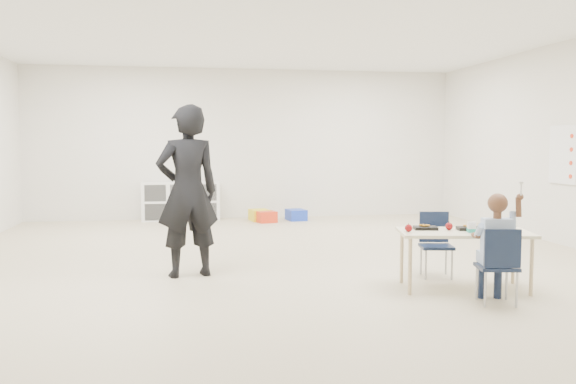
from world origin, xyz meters
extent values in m
plane|color=beige|center=(0.00, 0.00, 0.00)|extent=(9.00, 9.00, 0.00)
plane|color=white|center=(0.00, 0.00, 2.80)|extent=(9.00, 9.00, 0.00)
cube|color=white|center=(0.00, 4.50, 1.40)|extent=(8.00, 0.02, 2.80)
cube|color=white|center=(0.00, -4.50, 1.40)|extent=(8.00, 0.02, 2.80)
cube|color=#FFF4CB|center=(1.49, -1.59, 0.55)|extent=(1.32, 0.85, 0.03)
cube|color=black|center=(1.57, -1.54, 0.58)|extent=(0.25, 0.20, 0.03)
cube|color=black|center=(1.17, -1.42, 0.58)|extent=(0.25, 0.20, 0.03)
cube|color=white|center=(1.50, -1.73, 0.61)|extent=(0.08, 0.08, 0.10)
ellipsoid|color=#B6844A|center=(1.72, -1.72, 0.60)|extent=(0.09, 0.09, 0.07)
sphere|color=maroon|center=(1.38, -1.50, 0.60)|extent=(0.07, 0.07, 0.07)
sphere|color=maroon|center=(0.95, -1.55, 0.60)|extent=(0.07, 0.07, 0.07)
cube|color=white|center=(-1.20, 4.28, 0.35)|extent=(1.40, 0.40, 0.70)
cube|color=white|center=(3.98, 0.60, 1.25)|extent=(0.02, 0.60, 0.80)
imported|color=black|center=(-1.11, -0.56, 0.90)|extent=(0.74, 0.57, 1.80)
cube|color=red|center=(0.29, 3.76, 0.10)|extent=(0.41, 0.47, 0.20)
cube|color=yellow|center=(0.21, 3.98, 0.10)|extent=(0.39, 0.46, 0.20)
cube|color=#1A3AC5|center=(0.88, 3.93, 0.10)|extent=(0.37, 0.44, 0.20)
camera|label=1|loc=(-1.15, -6.99, 1.39)|focal=38.00mm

